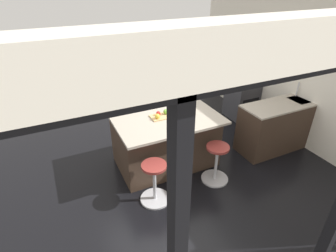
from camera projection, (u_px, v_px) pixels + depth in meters
ground_plane at (172, 162)px, 4.84m from camera, size 7.70×7.70×0.00m
interior_partition_left at (296, 66)px, 5.11m from camera, size 0.15×5.92×2.86m
sink_cabinet at (287, 123)px, 5.15m from camera, size 1.99×0.60×1.20m
oven_range at (242, 99)px, 6.22m from camera, size 0.60×0.61×0.89m
kitchen_island at (166, 140)px, 4.61m from camera, size 1.70×1.18×0.94m
stool_by_window at (216, 164)px, 4.29m from camera, size 0.44×0.44×0.65m
stool_middle at (155, 184)px, 3.89m from camera, size 0.44×0.44×0.65m
cutting_board at (162, 116)px, 4.35m from camera, size 0.36×0.24×0.02m
apple_green at (166, 112)px, 4.38m from camera, size 0.08×0.08×0.08m
apple_yellow at (157, 116)px, 4.24m from camera, size 0.08×0.08×0.08m
apple_red at (158, 113)px, 4.34m from camera, size 0.07×0.07×0.07m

